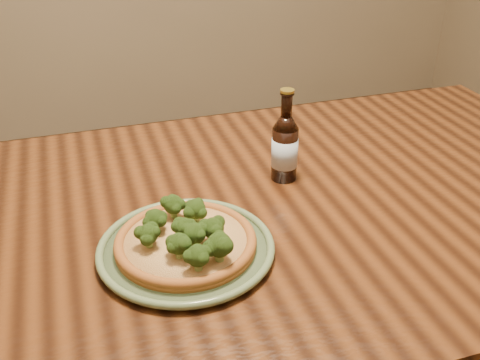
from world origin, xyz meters
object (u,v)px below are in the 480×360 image
object	(u,v)px
table	(257,243)
plate	(186,248)
beer_bottle	(285,147)
pizza	(186,240)

from	to	relation	value
table	plate	world-z (taller)	plate
table	beer_bottle	xyz separation A→B (m)	(0.09, 0.08, 0.17)
beer_bottle	pizza	bearing A→B (deg)	-128.39
table	pizza	size ratio (longest dim) A/B	6.63
table	pizza	xyz separation A→B (m)	(-0.17, -0.11, 0.12)
pizza	table	bearing A→B (deg)	33.59
pizza	beer_bottle	world-z (taller)	beer_bottle
table	plate	bearing A→B (deg)	-147.09
plate	beer_bottle	xyz separation A→B (m)	(0.25, 0.19, 0.06)
table	pizza	world-z (taller)	pizza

